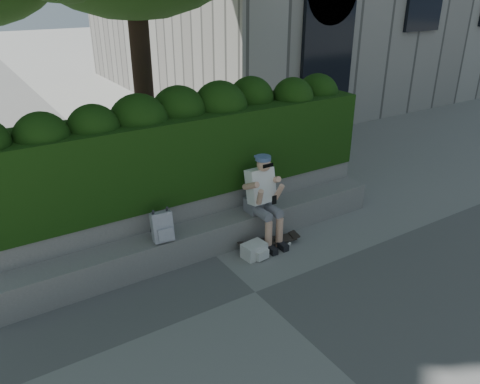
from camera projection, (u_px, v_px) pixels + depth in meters
ground at (255, 292)px, 6.07m from camera, size 80.00×80.00×0.00m
bench_ledge at (208, 237)px, 6.94m from camera, size 6.00×0.45×0.45m
planter_wall at (193, 215)px, 7.24m from camera, size 6.00×0.50×0.75m
hedge at (184, 152)px, 7.01m from camera, size 6.00×1.00×1.20m
person at (263, 196)px, 7.00m from camera, size 0.40×0.76×1.38m
skateboard at (269, 242)px, 7.10m from camera, size 0.89×0.38×0.09m
backpack_plaid at (162, 227)px, 6.32m from camera, size 0.29×0.18×0.41m
backpack_ground at (254, 250)px, 6.80m from camera, size 0.37×0.28×0.22m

